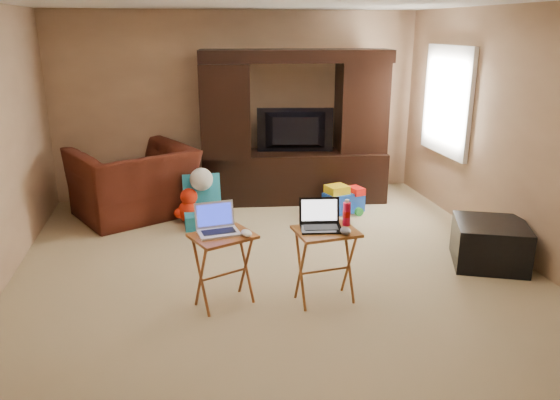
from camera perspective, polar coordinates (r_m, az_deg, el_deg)
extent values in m
plane|color=#C5B088|center=(5.36, -0.41, -7.54)|extent=(5.50, 5.50, 0.00)
plane|color=tan|center=(7.64, -4.28, 9.85)|extent=(5.00, 0.00, 5.00)
plane|color=tan|center=(2.43, 11.64, -7.81)|extent=(5.00, 0.00, 5.00)
plane|color=tan|center=(5.94, 24.17, 6.12)|extent=(0.00, 5.50, 5.50)
plane|color=white|center=(7.21, 17.21, 9.87)|extent=(0.00, 1.20, 1.20)
cube|color=white|center=(7.20, 17.06, 9.87)|extent=(0.06, 1.14, 1.34)
cube|color=black|center=(7.31, 1.55, 7.59)|extent=(2.51, 0.88, 2.01)
imported|color=black|center=(7.27, 1.62, 7.20)|extent=(1.03, 0.31, 0.59)
imported|color=#4A1910|center=(6.99, -15.03, 1.73)|extent=(1.72, 1.65, 0.87)
cube|color=black|center=(5.84, 21.07, -4.26)|extent=(0.88, 0.88, 0.44)
cube|color=#A15C26|center=(4.67, -5.89, -7.27)|extent=(0.61, 0.55, 0.64)
cube|color=#A15727|center=(4.71, 4.74, -6.88)|extent=(0.55, 0.46, 0.66)
cube|color=silver|center=(4.53, -6.48, -2.10)|extent=(0.37, 0.32, 0.24)
cube|color=black|center=(4.55, 4.33, -1.67)|extent=(0.38, 0.33, 0.24)
ellipsoid|color=white|center=(4.49, -3.53, -3.47)|extent=(0.12, 0.15, 0.05)
ellipsoid|color=#424146|center=(4.50, 6.86, -3.22)|extent=(0.10, 0.14, 0.05)
cylinder|color=red|center=(4.68, 6.97, -1.46)|extent=(0.06, 0.06, 0.20)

